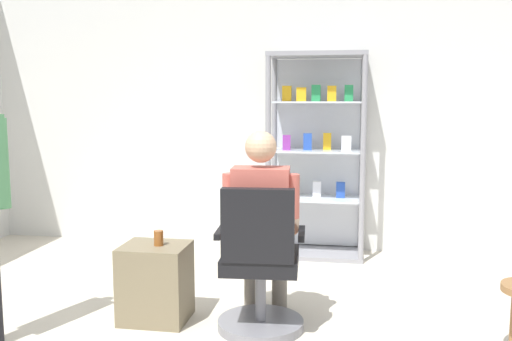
{
  "coord_description": "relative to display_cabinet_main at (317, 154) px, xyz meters",
  "views": [
    {
      "loc": [
        0.72,
        -2.55,
        1.5
      ],
      "look_at": [
        0.08,
        1.22,
        1.0
      ],
      "focal_mm": 39.66,
      "sensor_mm": 36.0,
      "label": 1
    }
  ],
  "objects": [
    {
      "name": "storage_crate",
      "position": [
        -0.96,
        -1.81,
        -0.71
      ],
      "size": [
        0.44,
        0.37,
        0.52
      ],
      "primitive_type": "cube",
      "color": "#72664C",
      "rests_on": "ground"
    },
    {
      "name": "display_cabinet_main",
      "position": [
        0.0,
        0.0,
        0.0
      ],
      "size": [
        0.9,
        0.45,
        1.9
      ],
      "color": "gray",
      "rests_on": "ground"
    },
    {
      "name": "back_wall",
      "position": [
        -0.4,
        0.24,
        0.38
      ],
      "size": [
        6.0,
        0.1,
        2.7
      ],
      "primitive_type": "cube",
      "color": "silver",
      "rests_on": "ground"
    },
    {
      "name": "seated_shopkeeper",
      "position": [
        -0.25,
        -1.74,
        -0.26
      ],
      "size": [
        0.51,
        0.58,
        1.29
      ],
      "color": "slate",
      "rests_on": "ground"
    },
    {
      "name": "tea_glass",
      "position": [
        -0.93,
        -1.82,
        -0.4
      ],
      "size": [
        0.06,
        0.06,
        0.1
      ],
      "primitive_type": "cylinder",
      "color": "brown",
      "rests_on": "storage_crate"
    },
    {
      "name": "office_chair",
      "position": [
        -0.23,
        -1.9,
        -0.57
      ],
      "size": [
        0.58,
        0.56,
        0.96
      ],
      "color": "slate",
      "rests_on": "ground"
    }
  ]
}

